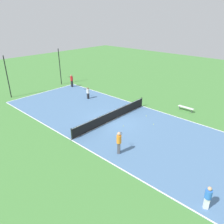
{
  "coord_description": "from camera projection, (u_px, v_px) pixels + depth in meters",
  "views": [
    {
      "loc": [
        -14.0,
        -12.94,
        9.46
      ],
      "look_at": [
        0.0,
        0.0,
        0.9
      ],
      "focal_mm": 35.0,
      "sensor_mm": 36.0,
      "label": 1
    }
  ],
  "objects": [
    {
      "name": "ground_plane",
      "position": [
        112.0,
        120.0,
        21.26
      ],
      "size": [
        80.0,
        80.0,
        0.0
      ],
      "primitive_type": "plane",
      "color": "#47843D"
    },
    {
      "name": "court_surface",
      "position": [
        112.0,
        120.0,
        21.26
      ],
      "size": [
        10.04,
        24.82,
        0.02
      ],
      "color": "#4C729E",
      "rests_on": "ground_plane"
    },
    {
      "name": "tennis_net",
      "position": [
        112.0,
        115.0,
        21.04
      ],
      "size": [
        9.84,
        0.1,
        1.03
      ],
      "color": "black",
      "rests_on": "court_surface"
    },
    {
      "name": "bench",
      "position": [
        186.0,
        108.0,
        23.15
      ],
      "size": [
        0.36,
        1.68,
        0.45
      ],
      "rotation": [
        0.0,
        0.0,
        1.57
      ],
      "color": "silver",
      "rests_on": "ground_plane"
    },
    {
      "name": "player_center_orange",
      "position": [
        119.0,
        141.0,
        15.82
      ],
      "size": [
        0.96,
        0.78,
        1.78
      ],
      "rotation": [
        0.0,
        0.0,
        0.57
      ],
      "color": "#4C4C51",
      "rests_on": "court_surface"
    },
    {
      "name": "player_far_white",
      "position": [
        88.0,
        92.0,
        26.38
      ],
      "size": [
        0.4,
        0.95,
        1.42
      ],
      "rotation": [
        0.0,
        0.0,
        1.5
      ],
      "color": "black",
      "rests_on": "court_surface"
    },
    {
      "name": "player_near_blue",
      "position": [
        208.0,
        197.0,
        11.3
      ],
      "size": [
        0.5,
        0.5,
        1.44
      ],
      "rotation": [
        0.0,
        0.0,
        2.13
      ],
      "color": "white",
      "rests_on": "court_surface"
    },
    {
      "name": "player_coach_red",
      "position": [
        72.0,
        80.0,
        30.68
      ],
      "size": [
        0.37,
        0.94,
        1.74
      ],
      "rotation": [
        0.0,
        0.0,
        1.55
      ],
      "color": "black",
      "rests_on": "court_surface"
    },
    {
      "name": "tennis_ball_right_alley",
      "position": [
        154.0,
        124.0,
        20.37
      ],
      "size": [
        0.07,
        0.07,
        0.07
      ],
      "primitive_type": "sphere",
      "color": "#CCE033",
      "rests_on": "court_surface"
    },
    {
      "name": "tennis_ball_left_sideline",
      "position": [
        134.0,
        107.0,
        24.09
      ],
      "size": [
        0.07,
        0.07,
        0.07
      ],
      "primitive_type": "sphere",
      "color": "#CCE033",
      "rests_on": "court_surface"
    },
    {
      "name": "tennis_ball_midcourt",
      "position": [
        146.0,
        116.0,
        22.07
      ],
      "size": [
        0.07,
        0.07,
        0.07
      ],
      "primitive_type": "sphere",
      "color": "#CCE033",
      "rests_on": "court_surface"
    },
    {
      "name": "tennis_ball_far_baseline",
      "position": [
        123.0,
        126.0,
        20.09
      ],
      "size": [
        0.07,
        0.07,
        0.07
      ],
      "primitive_type": "sphere",
      "color": "#CCE033",
      "rests_on": "court_surface"
    },
    {
      "name": "fence_post_back_left",
      "position": [
        7.0,
        77.0,
        26.14
      ],
      "size": [
        0.12,
        0.12,
        5.13
      ],
      "color": "black",
      "rests_on": "ground_plane"
    },
    {
      "name": "fence_post_back_right",
      "position": [
        60.0,
        67.0,
        31.16
      ],
      "size": [
        0.12,
        0.12,
        5.13
      ],
      "color": "black",
      "rests_on": "ground_plane"
    }
  ]
}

